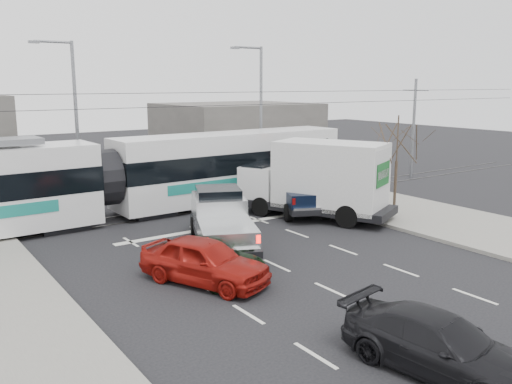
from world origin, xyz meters
TOP-DOWN VIEW (x-y plane):
  - ground at (0.00, 0.00)m, footprint 120.00×120.00m
  - sidewalk_right at (9.00, 0.00)m, footprint 6.00×60.00m
  - rails at (0.00, 10.00)m, footprint 60.00×1.60m
  - building_right at (12.00, 24.00)m, footprint 12.00×10.00m
  - bare_tree at (7.60, 2.50)m, footprint 2.40×2.40m
  - traffic_signal at (6.47, 6.50)m, footprint 0.44×0.44m
  - street_lamp_near at (7.31, 14.00)m, footprint 2.38×0.25m
  - street_lamp_far at (-4.19, 16.00)m, footprint 2.38×0.25m
  - catenary at (0.00, 10.00)m, footprint 60.00×0.20m
  - tram at (-4.61, 10.22)m, footprint 28.86×3.53m
  - silver_pickup at (-2.00, 3.50)m, footprint 4.48×6.61m
  - box_truck at (4.44, 4.76)m, footprint 5.67×8.13m
  - navy_pickup at (4.48, 6.52)m, footprint 4.16×6.01m
  - green_car at (-4.31, 0.41)m, footprint 2.95×4.92m
  - red_car at (-4.79, -0.03)m, footprint 3.60×5.01m
  - dark_car at (-3.15, -8.25)m, footprint 2.74×5.05m

SIDE VIEW (x-z plane):
  - ground at x=0.00m, z-range 0.00..0.00m
  - rails at x=0.00m, z-range 0.00..0.03m
  - sidewalk_right at x=9.00m, z-range 0.00..0.15m
  - green_car at x=-4.31m, z-range 0.00..1.28m
  - dark_car at x=-3.15m, z-range 0.00..1.39m
  - red_car at x=-4.79m, z-range 0.00..1.58m
  - silver_pickup at x=-2.00m, z-range -0.01..2.28m
  - navy_pickup at x=4.48m, z-range -0.02..2.37m
  - box_truck at x=4.44m, z-range -0.02..3.84m
  - tram at x=-4.61m, z-range -0.85..5.03m
  - building_right at x=12.00m, z-range 0.00..5.00m
  - traffic_signal at x=6.47m, z-range 0.94..4.54m
  - bare_tree at x=7.60m, z-range 1.29..6.29m
  - catenary at x=0.00m, z-range 0.38..7.38m
  - street_lamp_near at x=7.31m, z-range 0.61..9.61m
  - street_lamp_far at x=-4.19m, z-range 0.61..9.61m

